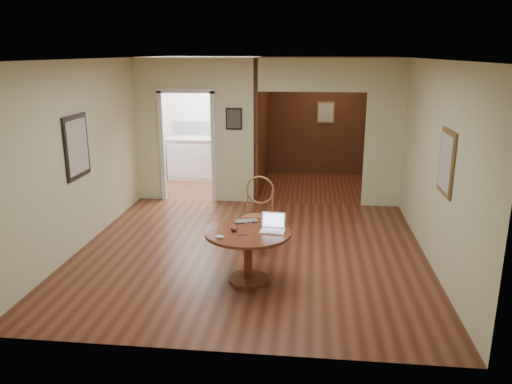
# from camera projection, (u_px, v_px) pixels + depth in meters

# --- Properties ---
(floor) EXTENTS (5.00, 5.00, 0.00)m
(floor) POSITION_uv_depth(u_px,v_px,m) (250.00, 252.00, 7.22)
(floor) COLOR #472114
(floor) RESTS_ON ground
(room_shell) EXTENTS (5.20, 7.50, 5.00)m
(room_shell) POSITION_uv_depth(u_px,v_px,m) (245.00, 131.00, 9.88)
(room_shell) COLOR silver
(room_shell) RESTS_ON ground
(dining_table) EXTENTS (1.07, 1.07, 0.67)m
(dining_table) POSITION_uv_depth(u_px,v_px,m) (248.00, 244.00, 6.18)
(dining_table) COLOR brown
(dining_table) RESTS_ON ground
(chair) EXTENTS (0.52, 0.52, 1.09)m
(chair) POSITION_uv_depth(u_px,v_px,m) (258.00, 210.00, 7.17)
(chair) COLOR olive
(chair) RESTS_ON ground
(open_laptop) EXTENTS (0.32, 0.29, 0.21)m
(open_laptop) POSITION_uv_depth(u_px,v_px,m) (273.00, 225.00, 6.15)
(open_laptop) COLOR white
(open_laptop) RESTS_ON dining_table
(closed_laptop) EXTENTS (0.35, 0.28, 0.02)m
(closed_laptop) POSITION_uv_depth(u_px,v_px,m) (247.00, 222.00, 6.42)
(closed_laptop) COLOR silver
(closed_laptop) RESTS_ON dining_table
(mouse) EXTENTS (0.10, 0.06, 0.04)m
(mouse) POSITION_uv_depth(u_px,v_px,m) (220.00, 237.00, 5.88)
(mouse) COLOR white
(mouse) RESTS_ON dining_table
(wine_glass) EXTENTS (0.09, 0.09, 0.10)m
(wine_glass) POSITION_uv_depth(u_px,v_px,m) (234.00, 228.00, 6.11)
(wine_glass) COLOR white
(wine_glass) RESTS_ON dining_table
(pen) EXTENTS (0.12, 0.06, 0.01)m
(pen) POSITION_uv_depth(u_px,v_px,m) (242.00, 235.00, 6.00)
(pen) COLOR #0D0E5F
(pen) RESTS_ON dining_table
(kitchen_cabinet) EXTENTS (2.06, 0.60, 0.94)m
(kitchen_cabinet) POSITION_uv_depth(u_px,v_px,m) (213.00, 158.00, 11.25)
(kitchen_cabinet) COLOR white
(kitchen_cabinet) RESTS_ON ground
(grocery_bag) EXTENTS (0.31, 0.29, 0.26)m
(grocery_bag) POSITION_uv_depth(u_px,v_px,m) (225.00, 132.00, 11.06)
(grocery_bag) COLOR #BFB28C
(grocery_bag) RESTS_ON kitchen_cabinet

